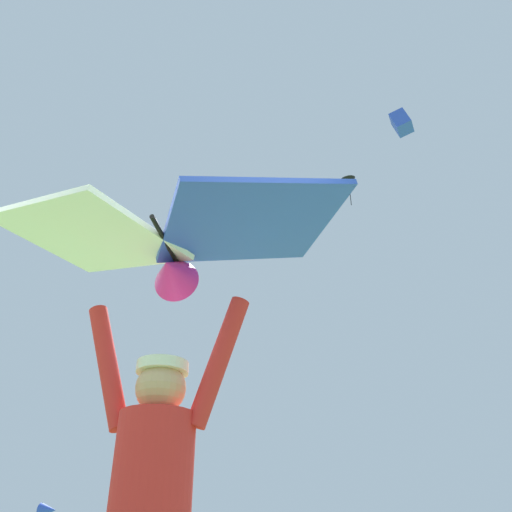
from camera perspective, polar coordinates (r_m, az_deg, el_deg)
name	(u,v)px	position (r m, az deg, el deg)	size (l,w,h in m)	color
held_stunt_kite	(169,240)	(2.76, -9.26, 1.71)	(1.91, 1.09, 0.41)	black
distant_kite_blue_far_center	(401,123)	(18.63, 15.27, 13.59)	(0.75, 0.69, 0.95)	blue
distant_kite_black_mid_right	(349,184)	(29.18, 9.92, 7.63)	(0.96, 1.05, 1.79)	black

